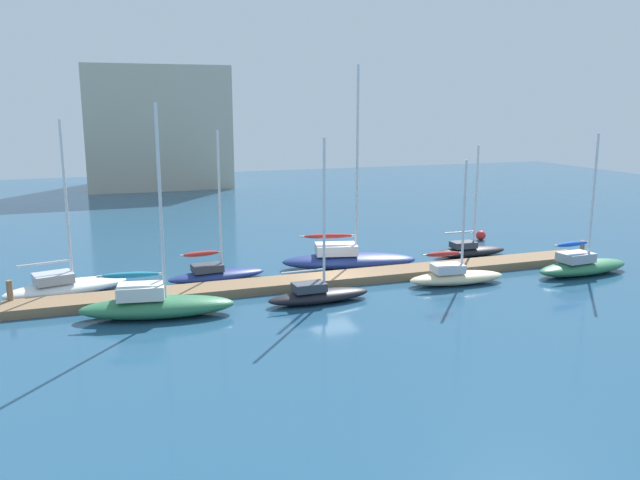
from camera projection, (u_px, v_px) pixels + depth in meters
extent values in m
plane|color=navy|center=(332.00, 283.00, 35.31)|extent=(120.00, 120.00, 0.00)
cube|color=#846647|center=(332.00, 279.00, 35.27)|extent=(32.82, 1.97, 0.44)
cylinder|color=#846647|center=(10.00, 295.00, 30.69)|extent=(0.28, 0.28, 1.40)
cylinder|color=#846647|center=(582.00, 252.00, 39.65)|extent=(0.28, 0.28, 1.40)
ellipsoid|color=white|center=(67.00, 288.00, 33.09)|extent=(6.41, 3.44, 0.74)
cube|color=#9EA3AD|center=(53.00, 278.00, 32.63)|extent=(2.12, 1.81, 0.48)
cylinder|color=silver|center=(66.00, 201.00, 32.34)|extent=(0.14, 0.14, 8.10)
cylinder|color=silver|center=(44.00, 263.00, 32.27)|extent=(2.51, 0.73, 0.11)
ellipsoid|color=#2D7047|center=(158.00, 307.00, 29.58)|extent=(7.18, 3.11, 0.95)
cube|color=silver|center=(141.00, 291.00, 29.30)|extent=(2.28, 1.73, 0.62)
cylinder|color=silver|center=(160.00, 203.00, 28.65)|extent=(0.14, 0.14, 8.68)
cylinder|color=silver|center=(131.00, 275.00, 29.07)|extent=(2.90, 0.58, 0.11)
ellipsoid|color=teal|center=(131.00, 275.00, 29.07)|extent=(2.65, 0.78, 0.28)
ellipsoid|color=navy|center=(217.00, 276.00, 35.68)|extent=(5.52, 2.05, 0.60)
cube|color=#333842|center=(207.00, 268.00, 35.36)|extent=(1.71, 1.24, 0.39)
cylinder|color=silver|center=(220.00, 202.00, 34.95)|extent=(0.13, 0.13, 7.59)
cylinder|color=silver|center=(201.00, 254.00, 35.06)|extent=(2.27, 0.31, 0.11)
ellipsoid|color=#B72D28|center=(201.00, 254.00, 35.06)|extent=(2.07, 0.54, 0.28)
ellipsoid|color=black|center=(319.00, 296.00, 31.82)|extent=(5.28, 1.65, 0.63)
cube|color=#333842|center=(309.00, 287.00, 31.52)|extent=(1.61, 1.08, 0.41)
cylinder|color=silver|center=(324.00, 215.00, 31.08)|extent=(0.13, 0.13, 7.40)
cylinder|color=silver|center=(303.00, 271.00, 31.24)|extent=(2.20, 0.19, 0.11)
ellipsoid|color=navy|center=(349.00, 261.00, 38.39)|extent=(8.32, 4.20, 0.90)
cube|color=silver|center=(336.00, 249.00, 38.16)|extent=(2.72, 2.19, 0.58)
cylinder|color=silver|center=(357.00, 162.00, 37.23)|extent=(0.15, 0.15, 10.82)
cylinder|color=silver|center=(328.00, 236.00, 37.95)|extent=(3.28, 0.91, 0.12)
ellipsoid|color=#B72D28|center=(328.00, 236.00, 37.95)|extent=(3.02, 1.06, 0.28)
ellipsoid|color=beige|center=(457.00, 278.00, 35.05)|extent=(5.53, 2.06, 0.69)
cube|color=silver|center=(448.00, 268.00, 34.79)|extent=(1.71, 1.27, 0.45)
cylinder|color=silver|center=(464.00, 217.00, 34.43)|extent=(0.13, 0.13, 6.01)
cylinder|color=silver|center=(443.00, 254.00, 34.54)|extent=(2.28, 0.28, 0.11)
ellipsoid|color=#B72D28|center=(443.00, 254.00, 34.54)|extent=(2.07, 0.52, 0.28)
ellipsoid|color=black|center=(470.00, 252.00, 41.45)|extent=(5.04, 1.59, 0.60)
cube|color=#333842|center=(463.00, 245.00, 41.20)|extent=(1.52, 1.08, 0.39)
cylinder|color=silver|center=(476.00, 197.00, 40.81)|extent=(0.13, 0.13, 6.46)
cylinder|color=silver|center=(460.00, 232.00, 40.93)|extent=(2.11, 0.14, 0.10)
ellipsoid|color=#2D7047|center=(583.00, 267.00, 37.05)|extent=(6.29, 2.31, 0.80)
cube|color=#9EA3AD|center=(576.00, 257.00, 36.67)|extent=(1.94, 1.44, 0.52)
cylinder|color=silver|center=(593.00, 198.00, 36.35)|extent=(0.14, 0.14, 7.19)
cylinder|color=silver|center=(572.00, 244.00, 36.36)|extent=(2.59, 0.29, 0.11)
ellipsoid|color=blue|center=(572.00, 244.00, 36.36)|extent=(2.35, 0.53, 0.28)
sphere|color=red|center=(481.00, 235.00, 46.36)|extent=(0.70, 0.70, 0.70)
cube|color=#BCB299|center=(156.00, 127.00, 75.45)|extent=(15.97, 10.40, 13.76)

